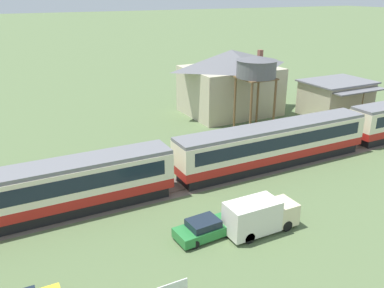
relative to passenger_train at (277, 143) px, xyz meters
The scene contains 7 objects.
passenger_train is the anchor object (origin of this frame).
railway_track 7.44m from the passenger_train, behind, with size 167.69×3.60×0.04m.
station_building 20.46m from the passenger_train, 29.02° to the left, with size 8.97×8.01×4.71m.
station_house_grey_roof 18.43m from the passenger_train, 71.93° to the left, with size 12.90×10.12×8.66m.
water_tower 11.72m from the passenger_train, 66.62° to the left, with size 4.85×4.85×9.03m.
parked_car_green 14.63m from the passenger_train, 147.70° to the right, with size 4.33×2.14×1.37m.
delivery_truck_cream 12.36m from the passenger_train, 133.67° to the right, with size 5.43×2.04×2.46m.
Camera 1 is at (-56.41, -29.67, 16.14)m, focal length 38.00 mm.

